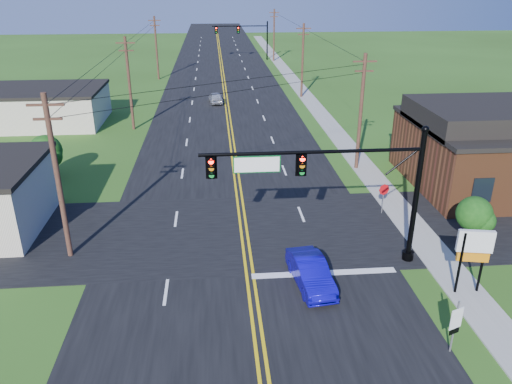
{
  "coord_description": "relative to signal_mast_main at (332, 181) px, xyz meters",
  "views": [
    {
      "loc": [
        -1.38,
        -14.57,
        14.05
      ],
      "look_at": [
        0.73,
        10.0,
        3.43
      ],
      "focal_mm": 35.0,
      "sensor_mm": 36.0,
      "label": 1
    }
  ],
  "objects": [
    {
      "name": "tree_left",
      "position": [
        -18.34,
        14.0,
        -2.59
      ],
      "size": [
        2.4,
        2.4,
        3.37
      ],
      "color": "#372019",
      "rests_on": "ground"
    },
    {
      "name": "signal_mast_main",
      "position": [
        0.0,
        0.0,
        0.0
      ],
      "size": [
        11.3,
        0.6,
        7.48
      ],
      "color": "black",
      "rests_on": "ground"
    },
    {
      "name": "brick_building",
      "position": [
        15.66,
        10.0,
        -2.4
      ],
      "size": [
        14.2,
        11.2,
        4.7
      ],
      "color": "brown",
      "rests_on": "ground"
    },
    {
      "name": "utility_pole_right_c",
      "position": [
        5.46,
        70.0,
        -0.03
      ],
      "size": [
        1.8,
        0.28,
        9.0
      ],
      "color": "#372019",
      "rests_on": "ground"
    },
    {
      "name": "tree_right_back",
      "position": [
        11.66,
        18.0,
        -2.15
      ],
      "size": [
        3.0,
        3.0,
        4.1
      ],
      "color": "#372019",
      "rests_on": "ground"
    },
    {
      "name": "utility_pole_right_a",
      "position": [
        5.46,
        14.0,
        -0.03
      ],
      "size": [
        1.8,
        0.28,
        9.0
      ],
      "color": "#372019",
      "rests_on": "ground"
    },
    {
      "name": "distant_car",
      "position": [
        -5.45,
        37.65,
        -4.1
      ],
      "size": [
        1.85,
        3.94,
        1.3
      ],
      "primitive_type": "imported",
      "rotation": [
        0.0,
        0.0,
        3.23
      ],
      "color": "#B8B8BD",
      "rests_on": "ground"
    },
    {
      "name": "utility_pole_left_b",
      "position": [
        -13.84,
        27.0,
        -0.03
      ],
      "size": [
        1.8,
        0.28,
        9.0
      ],
      "color": "#372019",
      "rests_on": "ground"
    },
    {
      "name": "route_sign",
      "position": [
        3.55,
        -7.21,
        -3.3
      ],
      "size": [
        0.59,
        0.26,
        2.48
      ],
      "rotation": [
        0.0,
        0.0,
        0.38
      ],
      "color": "slate",
      "rests_on": "ground"
    },
    {
      "name": "road_cross",
      "position": [
        -4.34,
        4.0,
        -4.73
      ],
      "size": [
        70.0,
        10.0,
        0.04
      ],
      "primitive_type": "cube",
      "color": "black",
      "rests_on": "ground"
    },
    {
      "name": "stop_sign",
      "position": [
        4.89,
        5.74,
        -3.27
      ],
      "size": [
        0.72,
        0.2,
        2.05
      ],
      "rotation": [
        0.0,
        0.0,
        0.23
      ],
      "color": "slate",
      "rests_on": "ground"
    },
    {
      "name": "sidewalk",
      "position": [
        6.16,
        32.0,
        -4.71
      ],
      "size": [
        2.0,
        160.0,
        0.08
      ],
      "primitive_type": "cube",
      "color": "gray",
      "rests_on": "ground"
    },
    {
      "name": "road_main",
      "position": [
        -4.34,
        42.0,
        -4.73
      ],
      "size": [
        16.0,
        220.0,
        0.04
      ],
      "primitive_type": "cube",
      "color": "black",
      "rests_on": "ground"
    },
    {
      "name": "signal_mast_far",
      "position": [
        0.1,
        72.0,
        -0.2
      ],
      "size": [
        10.98,
        0.6,
        7.48
      ],
      "color": "black",
      "rests_on": "ground"
    },
    {
      "name": "utility_pole_left_c",
      "position": [
        -13.84,
        54.0,
        -0.03
      ],
      "size": [
        1.8,
        0.28,
        9.0
      ],
      "color": "#372019",
      "rests_on": "ground"
    },
    {
      "name": "pylon_sign",
      "position": [
        6.16,
        -3.22,
        -2.29
      ],
      "size": [
        1.65,
        0.54,
        3.37
      ],
      "rotation": [
        0.0,
        0.0,
        -0.19
      ],
      "color": "black",
      "rests_on": "ground"
    },
    {
      "name": "utility_pole_right_b",
      "position": [
        5.46,
        40.0,
        -0.03
      ],
      "size": [
        1.8,
        0.28,
        9.0
      ],
      "color": "#372019",
      "rests_on": "ground"
    },
    {
      "name": "ground",
      "position": [
        -4.34,
        -8.0,
        -4.75
      ],
      "size": [
        260.0,
        260.0,
        0.0
      ],
      "primitive_type": "plane",
      "color": "#294A15",
      "rests_on": "ground"
    },
    {
      "name": "blue_car",
      "position": [
        -1.25,
        -1.97,
        -4.05
      ],
      "size": [
        1.98,
        4.39,
        1.4
      ],
      "primitive_type": "imported",
      "rotation": [
        0.0,
        0.0,
        0.12
      ],
      "color": "#0E07A6",
      "rests_on": "ground"
    },
    {
      "name": "utility_pole_left_a",
      "position": [
        -13.84,
        2.0,
        -0.03
      ],
      "size": [
        1.8,
        0.28,
        9.0
      ],
      "color": "#372019",
      "rests_on": "ground"
    },
    {
      "name": "cream_bldg_far",
      "position": [
        -23.34,
        30.0,
        -2.89
      ],
      "size": [
        12.2,
        9.2,
        3.7
      ],
      "color": "beige",
      "rests_on": "ground"
    },
    {
      "name": "shrub_corner",
      "position": [
        8.66,
        1.5,
        -2.9
      ],
      "size": [
        2.0,
        2.0,
        2.86
      ],
      "color": "#372019",
      "rests_on": "ground"
    }
  ]
}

